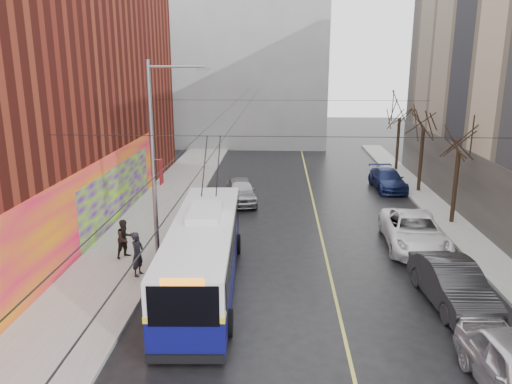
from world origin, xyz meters
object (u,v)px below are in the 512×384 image
Objects in this scene: parked_car_c at (414,231)px; pedestrian_a at (138,254)px; tree_far at (400,109)px; following_car at (240,191)px; tree_mid at (425,117)px; tree_near at (460,136)px; parked_car_b at (452,284)px; parked_car_d at (388,179)px; trolleybus at (204,252)px; streetlight_pole at (156,157)px; pedestrian_b at (125,239)px.

parked_car_c is 3.10× the size of pedestrian_a.
tree_far is 16.46m from following_car.
tree_mid reaches higher than pedestrian_a.
pedestrian_a is at bearing -152.91° from tree_near.
tree_far is 1.10× the size of parked_car_c.
parked_car_d is (1.20, 17.52, -0.12)m from parked_car_b.
tree_mid is 0.58× the size of trolleybus.
parked_car_d is 1.07× the size of following_car.
parked_car_d is (-2.00, -6.21, -4.43)m from tree_far.
trolleybus is at bearing -102.24° from following_car.
streetlight_pole is 4.90m from trolleybus.
parked_car_d is 10.96m from following_car.
trolleybus is (2.40, -2.65, -3.35)m from streetlight_pole.
tree_mid is 3.47× the size of pedestrian_a.
pedestrian_b is at bearing -167.46° from parked_car_c.
tree_near is 1.31× the size of parked_car_d.
tree_far is at bearing 29.64° from following_car.
following_car is at bearing 118.64° from parked_car_b.
parked_car_b is at bearing -67.99° from pedestrian_b.
parked_car_c is 1.30× the size of following_car.
parked_car_b is at bearing -66.36° from following_car.
pedestrian_a reaches higher than parked_car_c.
tree_far is 1.43× the size of following_car.
streetlight_pole is 1.96× the size of following_car.
following_car is (-10.24, -3.90, 0.07)m from parked_car_d.
parked_car_d is at bearing 158.53° from tree_mid.
pedestrian_a is at bearing 164.82° from trolleybus.
pedestrian_a is at bearing -136.19° from tree_mid.
tree_far is at bearing -22.94° from pedestrian_a.
parked_car_c reaches higher than following_car.
parked_car_b is (11.94, -3.73, -4.02)m from streetlight_pole.
tree_far reaches higher than pedestrian_a.
pedestrian_b is at bearing -124.53° from following_car.
parked_car_d is at bearing 87.54° from parked_car_c.
pedestrian_a reaches higher than following_car.
streetlight_pole is at bearing 129.63° from trolleybus.
tree_far is at bearing 90.00° from tree_near.
pedestrian_a is (-13.64, -15.78, 0.40)m from parked_car_d.
pedestrian_b is (-13.69, -2.31, 0.22)m from parked_car_c.
parked_car_d is (13.14, 13.79, -4.14)m from streetlight_pole.
streetlight_pole is at bearing -136.97° from parked_car_d.
streetlight_pole is 19.49m from parked_car_d.
following_car reaches higher than parked_car_d.
tree_mid reaches higher than following_car.
following_car is (2.90, 9.89, -4.07)m from streetlight_pole.
pedestrian_a reaches higher than pedestrian_b.
parked_car_c is (-3.09, -10.73, -4.42)m from tree_mid.
pedestrian_b is at bearing -160.22° from tree_near.
trolleybus is 4.83m from pedestrian_b.
tree_near is at bearing -32.99° from pedestrian_b.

